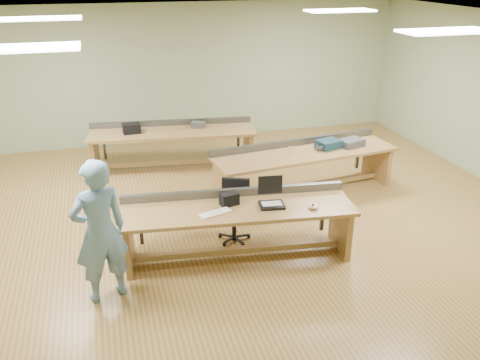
# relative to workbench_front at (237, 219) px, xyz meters

# --- Properties ---
(floor) EXTENTS (10.00, 10.00, 0.00)m
(floor) POSITION_rel_workbench_front_xyz_m (0.14, 1.22, -0.56)
(floor) COLOR #A2713D
(floor) RESTS_ON ground
(ceiling) EXTENTS (10.00, 10.00, 0.00)m
(ceiling) POSITION_rel_workbench_front_xyz_m (0.14, 1.22, 2.44)
(ceiling) COLOR silver
(ceiling) RESTS_ON wall_back
(wall_back) EXTENTS (10.00, 0.04, 3.00)m
(wall_back) POSITION_rel_workbench_front_xyz_m (0.14, 5.22, 0.94)
(wall_back) COLOR #91A079
(wall_back) RESTS_ON floor
(wall_front) EXTENTS (10.00, 0.04, 3.00)m
(wall_front) POSITION_rel_workbench_front_xyz_m (0.14, -2.78, 0.94)
(wall_front) COLOR #91A079
(wall_front) RESTS_ON floor
(fluor_panels) EXTENTS (6.20, 3.50, 0.03)m
(fluor_panels) POSITION_rel_workbench_front_xyz_m (0.14, 1.22, 2.41)
(fluor_panels) COLOR white
(fluor_panels) RESTS_ON ceiling
(workbench_front) EXTENTS (3.20, 1.20, 0.86)m
(workbench_front) POSITION_rel_workbench_front_xyz_m (0.00, 0.00, 0.00)
(workbench_front) COLOR #AC7648
(workbench_front) RESTS_ON floor
(workbench_mid) EXTENTS (3.33, 1.23, 0.86)m
(workbench_mid) POSITION_rel_workbench_front_xyz_m (1.69, 1.76, 0.00)
(workbench_mid) COLOR #AC7648
(workbench_mid) RESTS_ON floor
(workbench_back) EXTENTS (3.29, 1.25, 0.86)m
(workbench_back) POSITION_rel_workbench_front_xyz_m (-0.33, 3.56, 0.00)
(workbench_back) COLOR #AC7648
(workbench_back) RESTS_ON floor
(person) EXTENTS (0.76, 0.62, 1.80)m
(person) POSITION_rel_workbench_front_xyz_m (-1.79, -0.49, 0.34)
(person) COLOR #6C91B0
(person) RESTS_ON floor
(laptop_base) EXTENTS (0.36, 0.31, 0.04)m
(laptop_base) POSITION_rel_workbench_front_xyz_m (0.45, -0.12, 0.21)
(laptop_base) COLOR black
(laptop_base) RESTS_ON workbench_front
(laptop_screen) EXTENTS (0.33, 0.06, 0.26)m
(laptop_screen) POSITION_rel_workbench_front_xyz_m (0.46, 0.01, 0.45)
(laptop_screen) COLOR black
(laptop_screen) RESTS_ON laptop_base
(keyboard) EXTENTS (0.45, 0.26, 0.02)m
(keyboard) POSITION_rel_workbench_front_xyz_m (-0.34, -0.13, 0.20)
(keyboard) COLOR silver
(keyboard) RESTS_ON workbench_front
(trackball_mouse) EXTENTS (0.15, 0.17, 0.06)m
(trackball_mouse) POSITION_rel_workbench_front_xyz_m (0.96, -0.32, 0.22)
(trackball_mouse) COLOR white
(trackball_mouse) RESTS_ON workbench_front
(camera_bag) EXTENTS (0.27, 0.20, 0.16)m
(camera_bag) POSITION_rel_workbench_front_xyz_m (-0.09, 0.09, 0.27)
(camera_bag) COLOR black
(camera_bag) RESTS_ON workbench_front
(task_chair) EXTENTS (0.64, 0.64, 0.90)m
(task_chair) POSITION_rel_workbench_front_xyz_m (0.08, 0.45, -0.23)
(task_chair) COLOR black
(task_chair) RESTS_ON floor
(parts_bin_teal) EXTENTS (0.46, 0.39, 0.14)m
(parts_bin_teal) POSITION_rel_workbench_front_xyz_m (2.17, 1.82, 0.26)
(parts_bin_teal) COLOR #122F3B
(parts_bin_teal) RESTS_ON workbench_mid
(parts_bin_grey) EXTENTS (0.50, 0.40, 0.12)m
(parts_bin_grey) POSITION_rel_workbench_front_xyz_m (2.60, 1.81, 0.25)
(parts_bin_grey) COLOR #3E3D40
(parts_bin_grey) RESTS_ON workbench_mid
(mug) EXTENTS (0.16, 0.16, 0.10)m
(mug) POSITION_rel_workbench_front_xyz_m (1.96, 1.73, 0.24)
(mug) COLOR #3E3D40
(mug) RESTS_ON workbench_mid
(drinks_can) EXTENTS (0.06, 0.06, 0.11)m
(drinks_can) POSITION_rel_workbench_front_xyz_m (1.41, 1.75, 0.24)
(drinks_can) COLOR silver
(drinks_can) RESTS_ON workbench_mid
(storage_box_back) EXTENTS (0.34, 0.25, 0.19)m
(storage_box_back) POSITION_rel_workbench_front_xyz_m (-1.10, 3.61, 0.28)
(storage_box_back) COLOR black
(storage_box_back) RESTS_ON workbench_back
(tray_back) EXTENTS (0.32, 0.28, 0.11)m
(tray_back) POSITION_rel_workbench_front_xyz_m (0.20, 3.63, 0.24)
(tray_back) COLOR #3E3D40
(tray_back) RESTS_ON workbench_back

